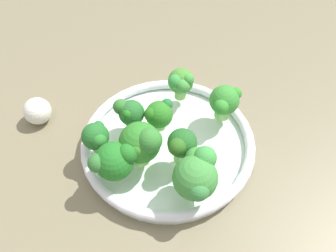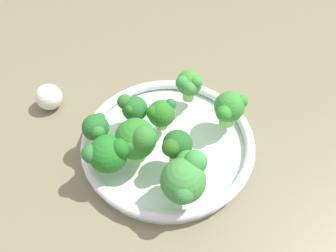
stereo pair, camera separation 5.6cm
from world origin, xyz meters
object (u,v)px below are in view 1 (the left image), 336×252
(broccoli_floret_0, at_px, (141,143))
(broccoli_floret_3, at_px, (181,145))
(broccoli_floret_6, at_px, (159,115))
(broccoli_floret_7, at_px, (115,161))
(bowl, at_px, (168,143))
(broccoli_floret_8, at_px, (224,101))
(broccoli_floret_1, at_px, (197,175))
(broccoli_floret_2, at_px, (96,137))
(garlic_bulb, at_px, (37,111))
(broccoli_floret_5, at_px, (181,82))
(broccoli_floret_4, at_px, (130,113))

(broccoli_floret_0, bearing_deg, broccoli_floret_3, 63.68)
(broccoli_floret_0, distance_m, broccoli_floret_3, 0.06)
(broccoli_floret_6, bearing_deg, broccoli_floret_7, -59.74)
(bowl, xyz_separation_m, broccoli_floret_7, (0.03, -0.10, 0.05))
(broccoli_floret_3, height_order, broccoli_floret_8, broccoli_floret_3)
(broccoli_floret_1, distance_m, broccoli_floret_6, 0.14)
(broccoli_floret_2, distance_m, broccoli_floret_6, 0.11)
(broccoli_floret_0, distance_m, garlic_bulb, 0.23)
(broccoli_floret_6, relative_size, broccoli_floret_7, 0.75)
(broccoli_floret_7, distance_m, garlic_bulb, 0.22)
(broccoli_floret_0, relative_size, broccoli_floret_1, 1.03)
(broccoli_floret_0, xyz_separation_m, broccoli_floret_3, (0.03, 0.05, -0.01))
(bowl, bearing_deg, broccoli_floret_5, 138.95)
(bowl, xyz_separation_m, broccoli_floret_3, (0.05, -0.00, 0.06))
(bowl, distance_m, broccoli_floret_2, 0.12)
(bowl, distance_m, broccoli_floret_7, 0.12)
(broccoli_floret_3, bearing_deg, broccoli_floret_0, -116.32)
(broccoli_floret_6, relative_size, garlic_bulb, 1.10)
(broccoli_floret_5, bearing_deg, bowl, -41.05)
(broccoli_floret_4, bearing_deg, broccoli_floret_5, 100.02)
(bowl, xyz_separation_m, broccoli_floret_2, (-0.03, -0.11, 0.05))
(broccoli_floret_0, xyz_separation_m, broccoli_floret_2, (-0.05, -0.05, -0.02))
(bowl, height_order, broccoli_floret_6, broccoli_floret_6)
(broccoli_floret_4, bearing_deg, broccoli_floret_3, 21.34)
(broccoli_floret_2, xyz_separation_m, garlic_bulb, (-0.14, -0.07, -0.04))
(broccoli_floret_4, bearing_deg, broccoli_floret_7, -34.88)
(broccoli_floret_4, bearing_deg, broccoli_floret_8, 70.10)
(broccoli_floret_0, bearing_deg, broccoli_floret_5, 128.59)
(broccoli_floret_5, distance_m, broccoli_floret_8, 0.09)
(broccoli_floret_8, height_order, garlic_bulb, broccoli_floret_8)
(bowl, relative_size, garlic_bulb, 5.92)
(broccoli_floret_7, bearing_deg, broccoli_floret_2, -171.59)
(bowl, height_order, broccoli_floret_1, broccoli_floret_1)
(broccoli_floret_2, distance_m, broccoli_floret_3, 0.13)
(bowl, distance_m, broccoli_floret_4, 0.08)
(broccoli_floret_1, height_order, broccoli_floret_6, broccoli_floret_1)
(broccoli_floret_7, distance_m, broccoli_floret_8, 0.21)
(broccoli_floret_1, bearing_deg, broccoli_floret_7, -131.32)
(broccoli_floret_8, bearing_deg, broccoli_floret_3, -65.79)
(broccoli_floret_1, bearing_deg, garlic_bulb, -148.58)
(broccoli_floret_2, relative_size, broccoli_floret_5, 0.87)
(bowl, bearing_deg, broccoli_floret_7, -73.75)
(broccoli_floret_4, distance_m, broccoli_floret_6, 0.05)
(broccoli_floret_1, xyz_separation_m, broccoli_floret_4, (-0.16, -0.03, -0.01))
(broccoli_floret_4, distance_m, broccoli_floret_8, 0.16)
(broccoli_floret_0, distance_m, broccoli_floret_7, 0.05)
(broccoli_floret_4, distance_m, garlic_bulb, 0.18)
(broccoli_floret_0, bearing_deg, broccoli_floret_7, -82.37)
(broccoli_floret_3, distance_m, broccoli_floret_4, 0.11)
(garlic_bulb, bearing_deg, broccoli_floret_3, 39.07)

